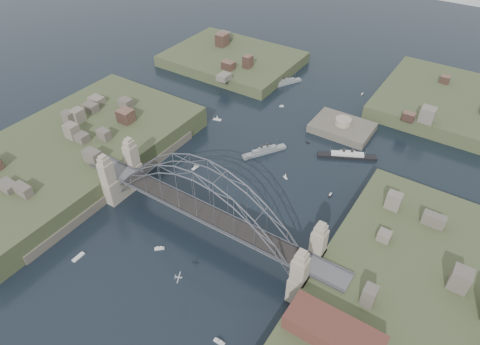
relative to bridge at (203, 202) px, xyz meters
name	(u,v)px	position (x,y,z in m)	size (l,w,h in m)	color
ground	(205,233)	(0.00, 0.00, -12.32)	(500.00, 500.00, 0.00)	black
bridge	(203,202)	(0.00, 0.00, 0.00)	(84.00, 13.80, 24.60)	#555558
shore_west	(70,160)	(-57.32, 0.00, -10.35)	(50.50, 90.00, 12.00)	#3D4829
shore_east	(409,332)	(57.32, 0.00, -10.35)	(50.50, 90.00, 12.00)	#3D4829
headland_nw	(233,63)	(-55.00, 95.00, -11.82)	(60.00, 45.00, 9.00)	#3D4829
headland_ne	(469,112)	(50.00, 110.00, -11.57)	(70.00, 55.00, 9.50)	#3D4829
fort_island	(341,132)	(12.00, 70.00, -12.66)	(22.00, 16.00, 9.40)	#554F42
wharf_shed	(334,332)	(44.00, -14.00, -2.32)	(20.00, 8.00, 4.00)	#592D26
naval_cruiser_near	(264,151)	(-5.43, 41.87, -11.55)	(10.74, 15.17, 4.97)	gray
naval_cruiser_far	(286,83)	(-23.57, 91.19, -11.52)	(9.30, 14.39, 5.17)	gray
ocean_liner	(347,156)	(20.06, 55.46, -11.55)	(19.38, 11.72, 4.99)	black
aeroplane	(178,277)	(7.15, -19.66, -5.25)	(1.90, 3.09, 0.48)	#A9ACB0
small_boat_a	(195,166)	(-20.51, 21.58, -11.53)	(1.22, 2.88, 2.38)	silver
small_boat_b	(285,176)	(7.44, 33.86, -11.34)	(1.87, 1.45, 2.38)	silver
small_boat_c	(159,248)	(-7.02, -11.58, -12.04)	(2.54, 2.45, 1.43)	silver
small_boat_d	(330,195)	(23.30, 34.19, -12.04)	(0.82, 2.16, 1.43)	silver
small_boat_e	(217,118)	(-31.91, 50.23, -11.62)	(3.45, 1.92, 2.38)	silver
small_boat_f	(308,142)	(4.68, 55.91, -12.17)	(1.61, 0.84, 0.45)	silver
small_boat_g	(219,342)	(22.41, -24.57, -12.04)	(2.70, 0.94, 1.43)	silver
small_boat_h	(282,106)	(-15.65, 72.98, -12.03)	(1.82, 1.59, 1.43)	silver
small_boat_i	(314,244)	(27.84, 12.61, -11.46)	(2.37, 2.14, 2.38)	silver
small_boat_j	(78,257)	(-23.25, -25.78, -12.17)	(1.21, 3.62, 0.45)	silver
small_boat_k	(362,94)	(8.52, 101.07, -12.03)	(0.72, 1.89, 1.43)	silver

